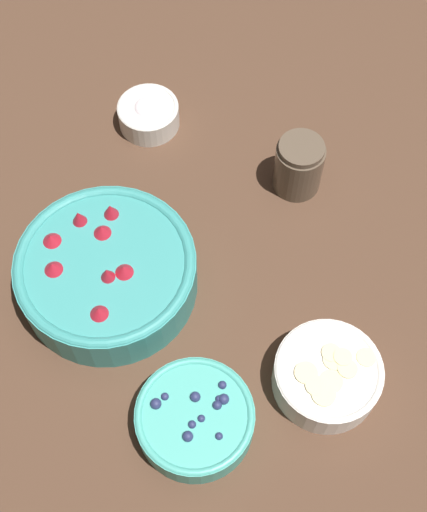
{
  "coord_description": "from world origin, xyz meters",
  "views": [
    {
      "loc": [
        -0.54,
        0.07,
        0.97
      ],
      "look_at": [
        -0.04,
        0.02,
        0.04
      ],
      "focal_mm": 50.0,
      "sensor_mm": 36.0,
      "label": 1
    }
  ],
  "objects_px": {
    "bowl_bananas": "(327,375)",
    "jar_chocolate": "(298,167)",
    "bowl_strawberries": "(106,271)",
    "bowl_cream": "(148,113)",
    "bowl_blueberries": "(195,418)"
  },
  "relations": [
    {
      "from": "bowl_bananas",
      "to": "bowl_cream",
      "type": "xyz_separation_m",
      "value": [
        0.49,
        0.22,
        -0.01
      ]
    },
    {
      "from": "bowl_strawberries",
      "to": "bowl_bananas",
      "type": "xyz_separation_m",
      "value": [
        -0.19,
        -0.29,
        -0.01
      ]
    },
    {
      "from": "bowl_strawberries",
      "to": "bowl_blueberries",
      "type": "bearing_deg",
      "value": -154.58
    },
    {
      "from": "bowl_bananas",
      "to": "bowl_blueberries",
      "type": "bearing_deg",
      "value": 101.99
    },
    {
      "from": "bowl_blueberries",
      "to": "bowl_cream",
      "type": "relative_size",
      "value": 1.55
    },
    {
      "from": "bowl_cream",
      "to": "bowl_blueberries",
      "type": "bearing_deg",
      "value": -176.97
    },
    {
      "from": "bowl_strawberries",
      "to": "bowl_cream",
      "type": "xyz_separation_m",
      "value": [
        0.3,
        -0.08,
        -0.02
      ]
    },
    {
      "from": "bowl_strawberries",
      "to": "bowl_bananas",
      "type": "distance_m",
      "value": 0.35
    },
    {
      "from": "bowl_bananas",
      "to": "bowl_cream",
      "type": "relative_size",
      "value": 1.44
    },
    {
      "from": "bowl_cream",
      "to": "jar_chocolate",
      "type": "relative_size",
      "value": 1.05
    },
    {
      "from": "bowl_cream",
      "to": "bowl_strawberries",
      "type": "bearing_deg",
      "value": 165.32
    },
    {
      "from": "bowl_strawberries",
      "to": "bowl_cream",
      "type": "bearing_deg",
      "value": -14.68
    },
    {
      "from": "jar_chocolate",
      "to": "bowl_bananas",
      "type": "bearing_deg",
      "value": 177.38
    },
    {
      "from": "bowl_bananas",
      "to": "jar_chocolate",
      "type": "bearing_deg",
      "value": -2.62
    },
    {
      "from": "bowl_bananas",
      "to": "jar_chocolate",
      "type": "height_order",
      "value": "jar_chocolate"
    }
  ]
}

